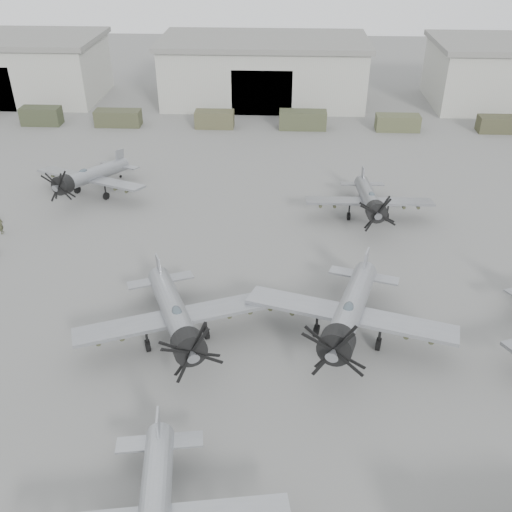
{
  "coord_description": "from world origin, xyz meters",
  "views": [
    {
      "loc": [
        2.93,
        -20.87,
        24.84
      ],
      "look_at": [
        1.19,
        14.86,
        2.5
      ],
      "focal_mm": 40.0,
      "sensor_mm": 36.0,
      "label": 1
    }
  ],
  "objects_px": {
    "aircraft_far_0": "(88,177)",
    "aircraft_far_1": "(370,200)",
    "aircraft_mid_2": "(349,313)",
    "ground_crew": "(1,224)",
    "aircraft_mid_1": "(176,316)"
  },
  "relations": [
    {
      "from": "aircraft_mid_1",
      "to": "aircraft_mid_2",
      "type": "bearing_deg",
      "value": -17.89
    },
    {
      "from": "aircraft_far_0",
      "to": "aircraft_mid_2",
      "type": "bearing_deg",
      "value": -20.66
    },
    {
      "from": "aircraft_mid_1",
      "to": "ground_crew",
      "type": "distance_m",
      "value": 22.77
    },
    {
      "from": "aircraft_far_1",
      "to": "aircraft_mid_1",
      "type": "bearing_deg",
      "value": -129.82
    },
    {
      "from": "ground_crew",
      "to": "aircraft_far_0",
      "type": "bearing_deg",
      "value": -48.84
    },
    {
      "from": "aircraft_far_0",
      "to": "aircraft_far_1",
      "type": "bearing_deg",
      "value": 13.42
    },
    {
      "from": "aircraft_mid_2",
      "to": "ground_crew",
      "type": "xyz_separation_m",
      "value": [
        -28.93,
        13.32,
        -1.61
      ]
    },
    {
      "from": "aircraft_far_0",
      "to": "aircraft_far_1",
      "type": "xyz_separation_m",
      "value": [
        26.73,
        -3.69,
        -0.02
      ]
    },
    {
      "from": "aircraft_mid_2",
      "to": "aircraft_far_0",
      "type": "relative_size",
      "value": 1.19
    },
    {
      "from": "aircraft_mid_1",
      "to": "aircraft_far_1",
      "type": "bearing_deg",
      "value": 29.55
    },
    {
      "from": "aircraft_mid_1",
      "to": "aircraft_far_1",
      "type": "xyz_separation_m",
      "value": [
        14.48,
        17.95,
        -0.26
      ]
    },
    {
      "from": "aircraft_mid_2",
      "to": "aircraft_far_1",
      "type": "height_order",
      "value": "aircraft_mid_2"
    },
    {
      "from": "aircraft_far_1",
      "to": "ground_crew",
      "type": "bearing_deg",
      "value": -174.01
    },
    {
      "from": "ground_crew",
      "to": "aircraft_mid_1",
      "type": "bearing_deg",
      "value": -140.46
    },
    {
      "from": "aircraft_far_0",
      "to": "ground_crew",
      "type": "xyz_separation_m",
      "value": [
        -5.63,
        -7.61,
        -1.23
      ]
    }
  ]
}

